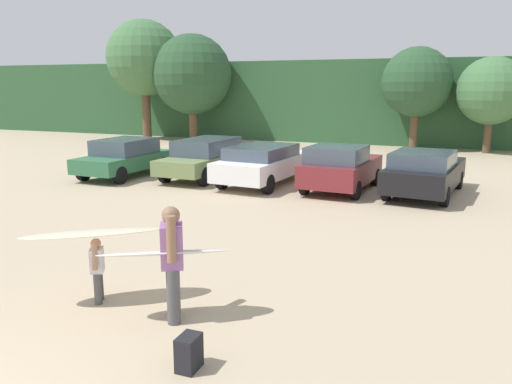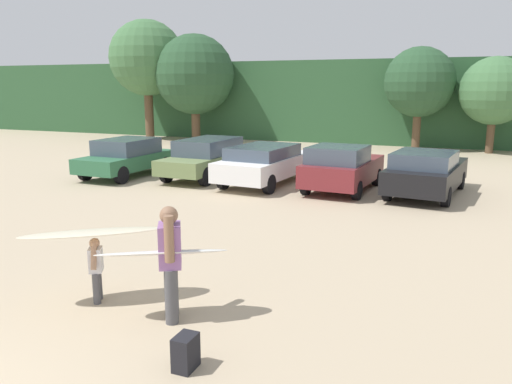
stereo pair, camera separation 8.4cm
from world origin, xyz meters
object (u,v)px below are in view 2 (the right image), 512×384
Objects in this scene: parked_car_white at (265,163)px; parked_car_black at (426,172)px; person_adult at (170,256)px; parked_car_maroon at (342,167)px; parked_car_olive_green at (207,157)px; person_child at (96,266)px; parked_car_forest_green at (126,157)px; backpack_dropped at (186,352)px; surfboard_cream at (91,233)px; surfboard_white at (161,253)px.

parked_car_black is at bearing -83.04° from parked_car_white.
parked_car_maroon is at bearing -121.33° from person_adult.
person_child is at bearing -159.07° from parked_car_olive_green.
backpack_dropped is at bearing -139.08° from parked_car_forest_green.
parked_car_forest_green is 12.07m from surfboard_cream.
surfboard_cream is at bearing -33.42° from surfboard_white.
surfboard_white is at bearing -177.63° from parked_car_maroon.
parked_car_maroon is at bearing -93.71° from parked_car_olive_green.
parked_car_maroon is 10.55m from surfboard_white.
parked_car_olive_green is 2.32× the size of surfboard_white.
parked_car_olive_green is at bearing -108.27° from surfboard_cream.
backpack_dropped is (1.03, -1.12, -0.83)m from surfboard_white.
parked_car_forest_green is at bearing 97.13° from parked_car_maroon.
parked_car_olive_green reaches higher than person_child.
person_child reaches higher than backpack_dropped.
surfboard_cream is (1.07, -10.59, 0.41)m from parked_car_white.
parked_car_black is 11.28m from surfboard_white.
surfboard_cream is (-1.75, -10.44, 0.39)m from parked_car_maroon.
parked_car_black is 2.37× the size of surfboard_white.
parked_car_black reaches higher than parked_car_white.
parked_car_olive_green is 10.35× the size of backpack_dropped.
surfboard_cream is (-1.51, 0.06, 0.18)m from person_adult.
surfboard_cream is at bearing -168.91° from parked_car_white.
person_child is 0.57m from surfboard_cream.
parked_car_maroon reaches higher than parked_car_black.
person_child is at bearing 175.03° from parked_car_maroon.
parked_car_olive_green is 2.62m from parked_car_white.
backpack_dropped is at bearing 122.37° from person_child.
parked_car_olive_green is at bearing 95.16° from parked_car_black.
parked_car_maroon is 2.02× the size of surfboard_white.
parked_car_maroon reaches higher than surfboard_white.
parked_car_forest_green is at bearing -92.89° from surfboard_cream.
parked_car_forest_green is 14.49m from backpack_dropped.
parked_car_maroon is (5.40, -0.58, -0.01)m from parked_car_olive_green.
person_child is at bearing -144.14° from parked_car_forest_green.
parked_car_forest_green is 5.65m from parked_car_white.
parked_car_white is 1.02× the size of parked_car_black.
surfboard_cream is at bearing 174.86° from parked_car_maroon.
parked_car_forest_green is 11.16m from parked_car_black.
person_adult is 1.52m from person_child.
surfboard_white is (-0.13, -0.04, 0.05)m from person_adult.
parked_car_black is (5.51, 0.16, -0.01)m from parked_car_white.
parked_car_maroon reaches higher than surfboard_cream.
surfboard_cream is at bearing 164.62° from parked_car_black.
person_adult reaches higher than parked_car_forest_green.
surfboard_white is 4.45× the size of backpack_dropped.
backpack_dropped is (6.06, -12.24, -0.58)m from parked_car_olive_green.
person_adult is at bearing -152.64° from parked_car_olive_green.
parked_car_white is at bearing 98.70° from parked_car_black.
surfboard_white is (-0.37, -10.54, 0.26)m from parked_car_maroon.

